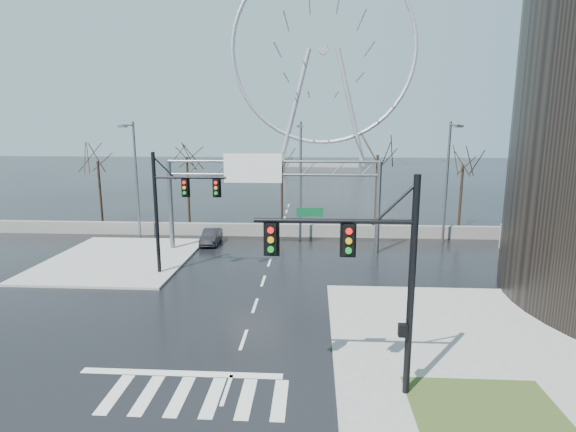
# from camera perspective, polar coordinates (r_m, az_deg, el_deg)

# --- Properties ---
(ground) EXTENTS (260.00, 260.00, 0.00)m
(ground) POSITION_cam_1_polar(r_m,az_deg,el_deg) (21.31, -5.66, -15.35)
(ground) COLOR black
(ground) RESTS_ON ground
(sidewalk_right_ext) EXTENTS (12.00, 10.00, 0.15)m
(sidewalk_right_ext) POSITION_cam_1_polar(r_m,az_deg,el_deg) (23.86, 20.30, -12.82)
(sidewalk_right_ext) COLOR gray
(sidewalk_right_ext) RESTS_ON ground
(sidewalk_far) EXTENTS (10.00, 12.00, 0.15)m
(sidewalk_far) POSITION_cam_1_polar(r_m,az_deg,el_deg) (35.19, -20.56, -5.11)
(sidewalk_far) COLOR gray
(sidewalk_far) RESTS_ON ground
(grass_strip) EXTENTS (5.00, 4.00, 0.02)m
(grass_strip) POSITION_cam_1_polar(r_m,az_deg,el_deg) (17.68, 23.95, -21.75)
(grass_strip) COLOR #2B3F1A
(grass_strip) RESTS_ON sidewalk_near
(barrier_wall) EXTENTS (52.00, 0.50, 1.10)m
(barrier_wall) POSITION_cam_1_polar(r_m,az_deg,el_deg) (39.96, -1.24, -1.79)
(barrier_wall) COLOR slate
(barrier_wall) RESTS_ON ground
(signal_mast_near) EXTENTS (5.52, 0.41, 8.00)m
(signal_mast_near) POSITION_cam_1_polar(r_m,az_deg,el_deg) (15.62, 10.66, -6.23)
(signal_mast_near) COLOR black
(signal_mast_near) RESTS_ON ground
(signal_mast_far) EXTENTS (4.72, 0.41, 8.00)m
(signal_mast_far) POSITION_cam_1_polar(r_m,az_deg,el_deg) (29.57, -14.42, 1.73)
(signal_mast_far) COLOR black
(signal_mast_far) RESTS_ON ground
(sign_gantry) EXTENTS (16.36, 0.40, 7.60)m
(sign_gantry) POSITION_cam_1_polar(r_m,az_deg,el_deg) (34.24, -2.57, 3.90)
(sign_gantry) COLOR slate
(sign_gantry) RESTS_ON ground
(streetlight_left) EXTENTS (0.50, 2.55, 10.00)m
(streetlight_left) POSITION_cam_1_polar(r_m,az_deg,el_deg) (40.12, -18.92, 5.39)
(streetlight_left) COLOR slate
(streetlight_left) RESTS_ON ground
(streetlight_mid) EXTENTS (0.50, 2.55, 10.00)m
(streetlight_mid) POSITION_cam_1_polar(r_m,az_deg,el_deg) (37.18, 1.59, 5.57)
(streetlight_mid) COLOR slate
(streetlight_mid) RESTS_ON ground
(streetlight_right) EXTENTS (0.50, 2.55, 10.00)m
(streetlight_right) POSITION_cam_1_polar(r_m,az_deg,el_deg) (38.72, 19.71, 5.15)
(streetlight_right) COLOR slate
(streetlight_right) RESTS_ON ground
(tree_far_left) EXTENTS (3.50, 3.50, 7.00)m
(tree_far_left) POSITION_cam_1_polar(r_m,az_deg,el_deg) (47.91, -22.96, 5.57)
(tree_far_left) COLOR black
(tree_far_left) RESTS_ON ground
(tree_left) EXTENTS (3.75, 3.75, 7.50)m
(tree_left) POSITION_cam_1_polar(r_m,az_deg,el_deg) (44.17, -12.69, 6.31)
(tree_left) COLOR black
(tree_left) RESTS_ON ground
(tree_center) EXTENTS (3.25, 3.25, 6.50)m
(tree_center) POSITION_cam_1_polar(r_m,az_deg,el_deg) (43.65, -0.79, 5.46)
(tree_center) COLOR black
(tree_center) RESTS_ON ground
(tree_right) EXTENTS (3.90, 3.90, 7.80)m
(tree_right) POSITION_cam_1_polar(r_m,az_deg,el_deg) (42.86, 11.28, 6.55)
(tree_right) COLOR black
(tree_right) RESTS_ON ground
(tree_far_right) EXTENTS (3.40, 3.40, 6.80)m
(tree_far_right) POSITION_cam_1_polar(r_m,az_deg,el_deg) (45.20, 21.29, 5.21)
(tree_far_right) COLOR black
(tree_far_right) RESTS_ON ground
(ferris_wheel) EXTENTS (45.00, 6.00, 50.91)m
(ferris_wheel) POSITION_cam_1_polar(r_m,az_deg,el_deg) (115.05, 4.49, 19.41)
(ferris_wheel) COLOR gray
(ferris_wheel) RESTS_ON ground
(car) EXTENTS (1.40, 3.76, 1.23)m
(car) POSITION_cam_1_polar(r_m,az_deg,el_deg) (37.87, -9.73, -2.58)
(car) COLOR black
(car) RESTS_ON ground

